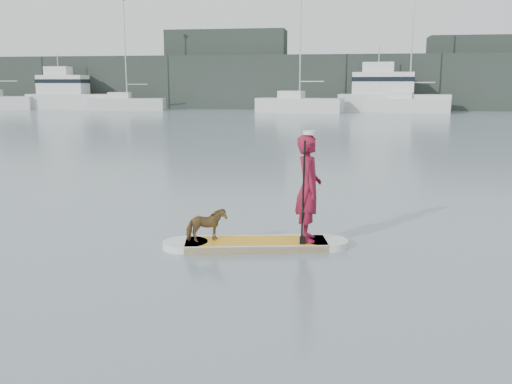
# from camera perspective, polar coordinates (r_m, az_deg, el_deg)

# --- Properties ---
(ground) EXTENTS (140.00, 140.00, 0.00)m
(ground) POSITION_cam_1_polar(r_m,az_deg,el_deg) (14.58, -8.93, -0.67)
(ground) COLOR slate
(ground) RESTS_ON ground
(paddleboard) EXTENTS (3.25, 1.31, 0.12)m
(paddleboard) POSITION_cam_1_polar(r_m,az_deg,el_deg) (10.17, 0.00, -5.21)
(paddleboard) COLOR orange
(paddleboard) RESTS_ON ground
(paddler) EXTENTS (0.55, 0.75, 1.88)m
(paddler) POSITION_cam_1_polar(r_m,az_deg,el_deg) (10.03, 5.27, 0.38)
(paddler) COLOR maroon
(paddler) RESTS_ON paddleboard
(white_cap) EXTENTS (0.22, 0.22, 0.07)m
(white_cap) POSITION_cam_1_polar(r_m,az_deg,el_deg) (9.90, 5.37, 5.94)
(white_cap) COLOR silver
(white_cap) RESTS_ON paddler
(dog) EXTENTS (0.75, 0.63, 0.58)m
(dog) POSITION_cam_1_polar(r_m,az_deg,el_deg) (10.08, -4.99, -3.32)
(dog) COLOR brown
(dog) RESTS_ON paddleboard
(paddle) EXTENTS (0.10, 0.30, 2.00)m
(paddle) POSITION_cam_1_polar(r_m,az_deg,el_deg) (9.80, 4.72, -1.42)
(paddle) COLOR black
(paddle) RESTS_ON ground
(sailboat_b) EXTENTS (8.28, 3.68, 11.88)m
(sailboat_b) POSITION_cam_1_polar(r_m,az_deg,el_deg) (63.86, -12.80, 8.70)
(sailboat_b) COLOR silver
(sailboat_b) RESTS_ON ground
(sailboat_d) EXTENTS (8.92, 4.08, 12.67)m
(sailboat_d) POSITION_cam_1_polar(r_m,az_deg,el_deg) (57.94, 4.31, 8.82)
(sailboat_d) COLOR silver
(sailboat_d) RESTS_ON ground
(sailboat_e) EXTENTS (8.27, 3.99, 11.50)m
(sailboat_e) POSITION_cam_1_polar(r_m,az_deg,el_deg) (59.22, 14.98, 8.46)
(sailboat_e) COLOR silver
(sailboat_e) RESTS_ON ground
(motor_yacht_a) EXTENTS (11.31, 4.58, 6.60)m
(motor_yacht_a) POSITION_cam_1_polar(r_m,az_deg,el_deg) (60.38, 13.17, 9.56)
(motor_yacht_a) COLOR silver
(motor_yacht_a) RESTS_ON ground
(motor_yacht_b) EXTENTS (9.61, 3.65, 6.25)m
(motor_yacht_b) POSITION_cam_1_polar(r_m,az_deg,el_deg) (68.45, -18.28, 9.33)
(motor_yacht_b) COLOR silver
(motor_yacht_b) RESTS_ON ground
(shore_mass) EXTENTS (90.00, 6.00, 6.00)m
(shore_mass) POSITION_cam_1_polar(r_m,az_deg,el_deg) (66.72, 5.45, 10.86)
(shore_mass) COLOR black
(shore_mass) RESTS_ON ground
(shore_building_west) EXTENTS (14.00, 4.00, 9.00)m
(shore_building_west) POSITION_cam_1_polar(r_m,az_deg,el_deg) (69.12, -2.96, 12.13)
(shore_building_west) COLOR black
(shore_building_west) RESTS_ON ground
(shore_building_east) EXTENTS (10.00, 4.00, 8.00)m
(shore_building_east) POSITION_cam_1_polar(r_m,az_deg,el_deg) (68.91, 20.92, 11.04)
(shore_building_east) COLOR black
(shore_building_east) RESTS_ON ground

